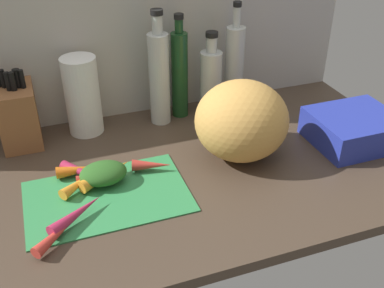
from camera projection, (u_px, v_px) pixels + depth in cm
name	position (u px, v px, depth cm)	size (l,w,h in cm)	color
ground_plane	(136.00, 180.00, 127.57)	(170.00, 80.00, 3.00)	#47382B
wall_back	(99.00, 28.00, 141.68)	(170.00, 3.00, 60.00)	#BCB7AD
cutting_board	(107.00, 196.00, 118.60)	(41.57, 27.15, 0.80)	#338C4C
carrot_0	(152.00, 165.00, 126.82)	(3.31, 3.31, 10.78)	red
carrot_1	(82.00, 170.00, 125.04)	(3.33, 3.33, 13.64)	orange
carrot_2	(79.00, 184.00, 119.89)	(3.06, 3.06, 11.62)	orange
carrot_3	(88.00, 174.00, 123.49)	(3.05, 3.05, 17.30)	#B2264C
carrot_4	(106.00, 173.00, 123.47)	(3.53, 3.53, 16.29)	orange
carrot_5	(96.00, 178.00, 122.41)	(2.37, 2.37, 10.37)	red
carrot_6	(58.00, 232.00, 104.26)	(2.92, 2.92, 14.78)	red
carrot_7	(77.00, 214.00, 109.40)	(3.41, 3.41, 15.91)	#B2264C
carrot_greens_pile	(103.00, 173.00, 121.87)	(12.61, 9.70, 5.33)	#2D6023
winter_squash	(241.00, 120.00, 129.96)	(26.88, 26.10, 22.99)	gold
knife_block	(18.00, 114.00, 137.21)	(11.08, 16.04, 23.79)	brown
paper_towel_roll	(82.00, 96.00, 141.31)	(10.76, 10.76, 24.83)	white
bottle_0	(159.00, 76.00, 145.04)	(6.60, 6.60, 37.19)	silver
bottle_1	(180.00, 73.00, 149.49)	(5.49, 5.49, 34.56)	#19421E
bottle_2	(211.00, 81.00, 151.57)	(7.17, 7.17, 28.78)	silver
bottle_3	(234.00, 67.00, 153.85)	(6.31, 6.31, 36.93)	silver
dish_rack	(354.00, 129.00, 139.89)	(25.15, 22.01, 9.08)	#2838AD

